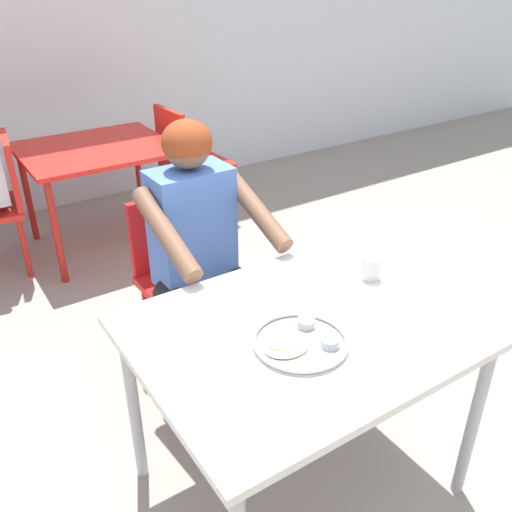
% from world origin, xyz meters
% --- Properties ---
extents(ground_plane, '(12.00, 12.00, 0.05)m').
position_xyz_m(ground_plane, '(0.00, 0.00, -0.03)').
color(ground_plane, gray).
extents(table_foreground, '(1.09, 0.85, 0.74)m').
position_xyz_m(table_foreground, '(-0.05, 0.08, 0.67)').
color(table_foreground, silver).
rests_on(table_foreground, ground).
extents(thali_tray, '(0.30, 0.30, 0.03)m').
position_xyz_m(thali_tray, '(-0.12, 0.01, 0.75)').
color(thali_tray, '#B7BABF').
rests_on(thali_tray, table_foreground).
extents(drinking_cup, '(0.07, 0.07, 0.09)m').
position_xyz_m(drinking_cup, '(0.33, 0.18, 0.79)').
color(drinking_cup, silver).
rests_on(drinking_cup, table_foreground).
extents(chair_foreground, '(0.41, 0.44, 0.83)m').
position_xyz_m(chair_foreground, '(-0.05, 1.01, 0.50)').
color(chair_foreground, red).
rests_on(chair_foreground, ground).
extents(diner_foreground, '(0.50, 0.56, 1.24)m').
position_xyz_m(diner_foreground, '(-0.04, 0.79, 0.74)').
color(diner_foreground, black).
rests_on(diner_foreground, ground).
extents(table_background_red, '(0.94, 0.83, 0.70)m').
position_xyz_m(table_background_red, '(0.04, 2.42, 0.63)').
color(table_background_red, red).
rests_on(table_background_red, ground).
extents(chair_red_right, '(0.46, 0.43, 0.87)m').
position_xyz_m(chair_red_right, '(0.70, 2.44, 0.50)').
color(chair_red_right, red).
rests_on(chair_red_right, ground).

